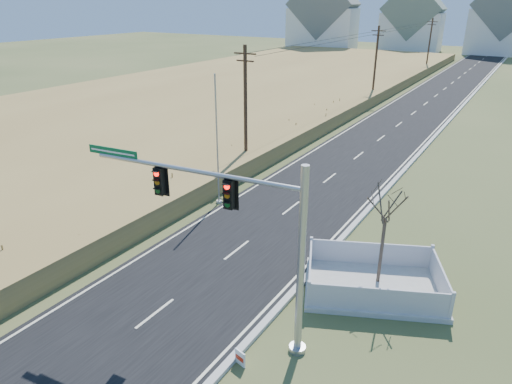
# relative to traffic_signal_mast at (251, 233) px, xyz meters

# --- Properties ---
(ground) EXTENTS (260.00, 260.00, 0.00)m
(ground) POSITION_rel_traffic_signal_mast_xyz_m (-4.03, 1.03, -4.42)
(ground) COLOR #3D4A24
(ground) RESTS_ON ground
(road) EXTENTS (8.00, 180.00, 0.06)m
(road) POSITION_rel_traffic_signal_mast_xyz_m (-4.03, 51.03, -4.39)
(road) COLOR black
(road) RESTS_ON ground
(curb) EXTENTS (0.30, 180.00, 0.18)m
(curb) POSITION_rel_traffic_signal_mast_xyz_m (0.12, 51.03, -4.33)
(curb) COLOR #B2AFA8
(curb) RESTS_ON ground
(reed_marsh) EXTENTS (38.00, 110.00, 1.30)m
(reed_marsh) POSITION_rel_traffic_signal_mast_xyz_m (-28.03, 41.03, -3.77)
(reed_marsh) COLOR #9D8447
(reed_marsh) RESTS_ON ground
(utility_pole_near) EXTENTS (1.80, 0.26, 9.00)m
(utility_pole_near) POSITION_rel_traffic_signal_mast_xyz_m (-10.53, 16.03, 0.26)
(utility_pole_near) COLOR #422D1E
(utility_pole_near) RESTS_ON ground
(utility_pole_mid) EXTENTS (1.80, 0.26, 9.00)m
(utility_pole_mid) POSITION_rel_traffic_signal_mast_xyz_m (-10.53, 46.03, 0.26)
(utility_pole_mid) COLOR #422D1E
(utility_pole_mid) RESTS_ON ground
(utility_pole_far) EXTENTS (1.80, 0.26, 9.00)m
(utility_pole_far) POSITION_rel_traffic_signal_mast_xyz_m (-10.53, 76.03, 0.26)
(utility_pole_far) COLOR #422D1E
(utility_pole_far) RESTS_ON ground
(condo_nw) EXTENTS (17.69, 13.38, 19.05)m
(condo_nw) POSITION_rel_traffic_signal_mast_xyz_m (-42.03, 101.03, 3.28)
(condo_nw) COLOR white
(condo_nw) RESTS_ON ground
(condo_nnw) EXTENTS (14.93, 11.17, 17.03)m
(condo_nnw) POSITION_rel_traffic_signal_mast_xyz_m (-22.03, 109.03, 2.51)
(condo_nnw) COLOR white
(condo_nnw) RESTS_ON ground
(condo_n) EXTENTS (15.27, 10.20, 18.54)m
(condo_n) POSITION_rel_traffic_signal_mast_xyz_m (-2.03, 113.03, 3.19)
(condo_n) COLOR white
(condo_n) RESTS_ON ground
(traffic_signal_mast) EXTENTS (9.00, 1.31, 7.20)m
(traffic_signal_mast) POSITION_rel_traffic_signal_mast_xyz_m (0.00, 0.00, 0.00)
(traffic_signal_mast) COLOR #9EA0A5
(traffic_signal_mast) RESTS_ON ground
(fence_enclosure) EXTENTS (6.98, 6.03, 1.34)m
(fence_enclosure) POSITION_rel_traffic_signal_mast_xyz_m (2.97, 5.36, -4.15)
(fence_enclosure) COLOR #B7B5AD
(fence_enclosure) RESTS_ON ground
(open_sign) EXTENTS (0.48, 0.16, 0.60)m
(open_sign) POSITION_rel_traffic_signal_mast_xyz_m (0.47, -1.49, -4.10)
(open_sign) COLOR white
(open_sign) RESTS_ON ground
(flagpole) EXTENTS (0.36, 0.36, 8.02)m
(flagpole) POSITION_rel_traffic_signal_mast_xyz_m (-8.33, 9.45, -1.22)
(flagpole) COLOR #B7B5AD
(flagpole) RESTS_ON ground
(bare_tree) EXTENTS (1.91, 1.91, 5.06)m
(bare_tree) POSITION_rel_traffic_signal_mast_xyz_m (3.06, 5.82, -0.35)
(bare_tree) COLOR #4C3F33
(bare_tree) RESTS_ON ground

